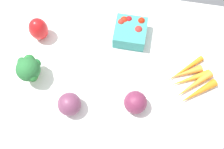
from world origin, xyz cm
name	(u,v)px	position (x,y,z in cm)	size (l,w,h in cm)	color
tablecloth	(112,78)	(0.00, 0.00, 1.00)	(104.00, 76.00, 2.00)	white
bell_pepper_red	(39,29)	(-29.84, 12.22, 7.07)	(7.05, 7.05, 10.13)	red
red_onion_center	(135,102)	(9.66, -9.54, 5.96)	(7.92, 7.92, 7.92)	#732847
red_onion_near_basket	(69,104)	(-12.15, -13.94, 6.01)	(8.01, 8.01, 8.01)	#713855
carrot_bunch	(191,82)	(28.27, 2.30, 3.34)	(19.00, 20.88, 2.98)	orange
broccoli_head	(29,69)	(-28.25, -4.65, 8.66)	(8.40, 9.54, 11.16)	#A4C977
berry_basket	(130,32)	(3.95, 17.99, 5.27)	(11.81, 11.81, 7.06)	teal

